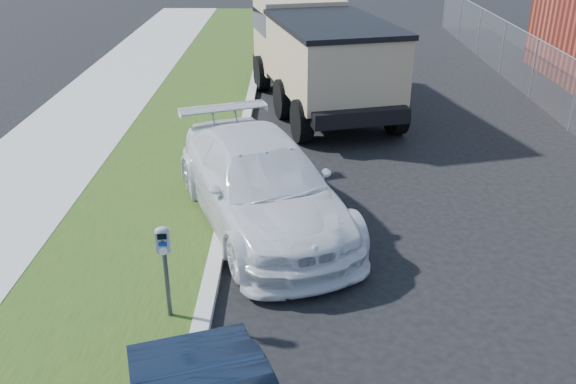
{
  "coord_description": "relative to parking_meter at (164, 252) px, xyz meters",
  "views": [
    {
      "loc": [
        -1.33,
        -8.35,
        5.42
      ],
      "look_at": [
        -1.4,
        1.0,
        1.0
      ],
      "focal_mm": 38.0,
      "sensor_mm": 36.0,
      "label": 1
    }
  ],
  "objects": [
    {
      "name": "streetside",
      "position": [
        -2.5,
        3.27,
        -1.09
      ],
      "size": [
        6.12,
        50.0,
        0.15
      ],
      "color": "#97978F",
      "rests_on": "ground"
    },
    {
      "name": "white_wagon",
      "position": [
        1.15,
        3.14,
        -0.36
      ],
      "size": [
        4.07,
        5.95,
        1.6
      ],
      "primitive_type": "imported",
      "rotation": [
        0.0,
        0.0,
        0.37
      ],
      "color": "silver",
      "rests_on": "ground"
    },
    {
      "name": "ground",
      "position": [
        3.06,
        1.27,
        -1.16
      ],
      "size": [
        120.0,
        120.0,
        0.0
      ],
      "primitive_type": "plane",
      "color": "black",
      "rests_on": "ground"
    },
    {
      "name": "dump_truck",
      "position": [
        2.48,
        10.46,
        0.41
      ],
      "size": [
        4.32,
        7.53,
        2.79
      ],
      "rotation": [
        0.0,
        0.0,
        0.25
      ],
      "color": "black",
      "rests_on": "ground"
    },
    {
      "name": "parking_meter",
      "position": [
        0.0,
        0.0,
        0.0
      ],
      "size": [
        0.21,
        0.15,
        1.42
      ],
      "rotation": [
        0.0,
        0.0,
        0.12
      ],
      "color": "#3F4247",
      "rests_on": "ground"
    }
  ]
}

